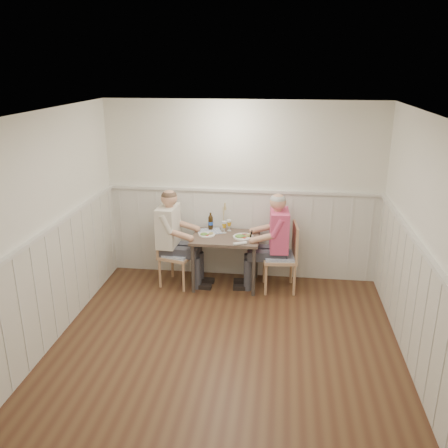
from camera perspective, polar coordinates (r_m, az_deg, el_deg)
name	(u,v)px	position (r m, az deg, el deg)	size (l,w,h in m)	color
ground_plane	(223,359)	(5.37, -0.17, -15.96)	(4.50, 4.50, 0.00)	#4B2B1B
room_shell	(222,228)	(4.68, -0.19, -0.49)	(4.04, 4.54, 2.60)	white
wainscot	(230,275)	(5.62, 0.73, -6.19)	(4.00, 4.49, 1.34)	white
dining_table	(226,243)	(6.71, 0.22, -2.28)	(0.94, 0.70, 0.75)	#4B3D31
chair_right	(284,255)	(6.69, 7.23, -3.67)	(0.50, 0.50, 0.97)	tan
chair_left	(174,251)	(6.84, -6.09, -3.30)	(0.54, 0.54, 0.93)	tan
man_in_pink	(275,249)	(6.69, 6.19, -2.99)	(0.68, 0.47, 1.42)	#3F3F47
diner_cream	(172,245)	(6.82, -6.30, -2.49)	(0.68, 0.47, 1.43)	#3F3F47
plate_man	(243,236)	(6.62, 2.26, -1.45)	(0.29, 0.29, 0.07)	white
plate_diner	(206,234)	(6.71, -2.17, -1.22)	(0.23, 0.23, 0.06)	white
beer_glass_a	(229,224)	(6.86, 0.62, 0.06)	(0.07, 0.07, 0.16)	silver
beer_glass_b	(224,225)	(6.77, 0.03, -0.14)	(0.07, 0.07, 0.18)	silver
beer_bottle	(211,222)	(6.92, -1.62, 0.23)	(0.07, 0.07, 0.25)	black
rolled_napkin	(240,243)	(6.36, 1.92, -2.36)	(0.19, 0.12, 0.04)	white
grass_vase	(223,217)	(6.87, -0.14, 0.83)	(0.05, 0.05, 0.44)	silver
gingham_mat	(209,231)	(6.87, -1.79, -0.87)	(0.41, 0.37, 0.01)	#5F78A3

